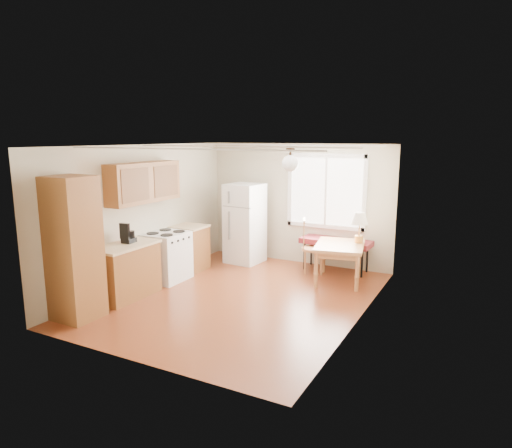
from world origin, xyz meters
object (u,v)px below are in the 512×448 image
Objects in this scene: refrigerator at (245,223)px; bench at (336,243)px; dining_table at (340,250)px; chair at (308,242)px.

bench is (1.92, 0.25, -0.26)m from refrigerator.
bench is at bearing 101.87° from dining_table.
chair is at bearing 0.56° from refrigerator.
dining_table reaches higher than bench.
dining_table is (2.19, -0.37, -0.23)m from refrigerator.
bench is 1.11× the size of dining_table.
refrigerator reaches higher than chair.
chair reaches higher than bench.
dining_table is 1.20× the size of chair.
bench is 0.68m from dining_table.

